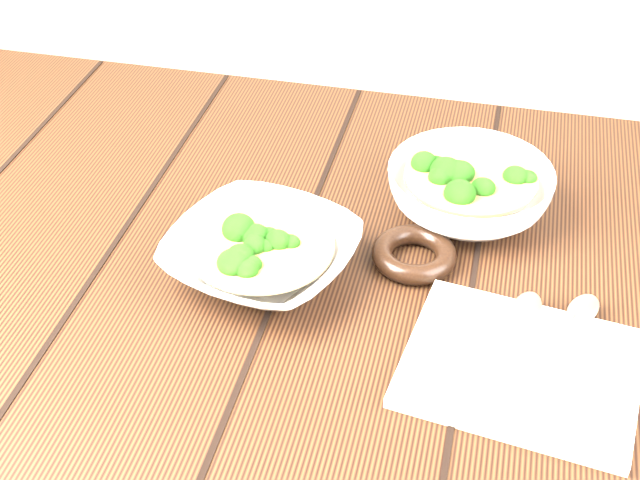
% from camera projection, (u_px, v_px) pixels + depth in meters
% --- Properties ---
extents(table, '(1.20, 0.80, 0.75)m').
position_uv_depth(table, '(308.00, 342.00, 1.05)').
color(table, black).
rests_on(table, ground).
extents(soup_bowl_front, '(0.24, 0.24, 0.06)m').
position_uv_depth(soup_bowl_front, '(262.00, 254.00, 0.95)').
color(soup_bowl_front, silver).
rests_on(soup_bowl_front, table).
extents(soup_bowl_back, '(0.25, 0.25, 0.07)m').
position_uv_depth(soup_bowl_back, '(469.00, 190.00, 1.03)').
color(soup_bowl_back, silver).
rests_on(soup_bowl_back, table).
extents(trivet, '(0.12, 0.12, 0.02)m').
position_uv_depth(trivet, '(414.00, 254.00, 0.97)').
color(trivet, black).
rests_on(trivet, table).
extents(napkin, '(0.24, 0.21, 0.01)m').
position_uv_depth(napkin, '(521.00, 368.00, 0.84)').
color(napkin, beige).
rests_on(napkin, table).
extents(spoon_left, '(0.05, 0.18, 0.01)m').
position_uv_depth(spoon_left, '(518.00, 330.00, 0.87)').
color(spoon_left, '#9C998A').
rests_on(spoon_left, napkin).
extents(spoon_right, '(0.08, 0.17, 0.01)m').
position_uv_depth(spoon_right, '(569.00, 329.00, 0.87)').
color(spoon_right, '#9C998A').
rests_on(spoon_right, napkin).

